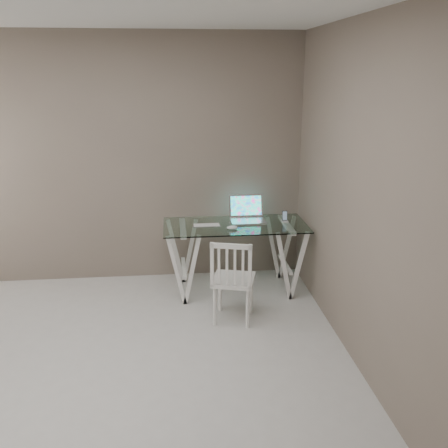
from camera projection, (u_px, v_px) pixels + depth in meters
The scene contains 7 objects.
room at pixel (74, 165), 3.18m from camera, with size 4.50×4.52×2.71m.
desk at pixel (235, 257), 5.34m from camera, with size 1.50×0.70×0.75m.
chair at pixel (232, 278), 4.62m from camera, with size 0.47×0.47×0.83m.
laptop at pixel (247, 214), 5.38m from camera, with size 0.37×0.33×0.26m.
keyboard at pixel (207, 225), 5.19m from camera, with size 0.29×0.12×0.01m, color silver.
mouse at pixel (232, 228), 5.07m from camera, with size 0.11×0.07×0.04m, color silver.
phone_dock at pixel (285, 219), 5.32m from camera, with size 0.06×0.06×0.12m.
Camera 1 is at (0.56, -3.21, 2.30)m, focal length 40.00 mm.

